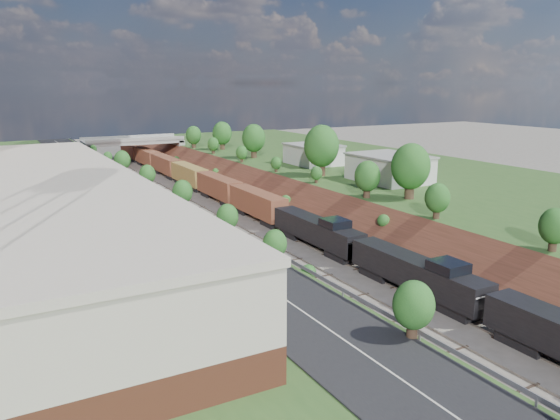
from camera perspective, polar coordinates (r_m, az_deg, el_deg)
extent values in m
cube|color=#305523|center=(102.27, 12.44, 2.72)|extent=(44.00, 180.00, 5.00)
cube|color=brown|center=(81.35, -11.72, -1.70)|extent=(10.00, 180.00, 10.00)
cube|color=brown|center=(90.01, 1.75, 0.00)|extent=(10.00, 180.00, 10.00)
cube|color=gray|center=(84.06, -6.26, -0.96)|extent=(1.58, 180.00, 0.18)
cube|color=gray|center=(86.13, -3.07, -0.55)|extent=(1.58, 180.00, 0.18)
cube|color=black|center=(79.07, -15.00, 1.46)|extent=(8.00, 180.00, 0.10)
cube|color=#99999E|center=(80.03, -12.18, 2.11)|extent=(0.06, 171.00, 0.30)
cube|color=brown|center=(55.57, -21.97, -2.79)|extent=(14.00, 62.00, 2.20)
cube|color=beige|center=(54.83, -22.26, 0.49)|extent=(14.00, 62.00, 4.30)
cube|color=beige|center=(54.39, -22.48, 2.95)|extent=(14.30, 62.30, 0.50)
cube|color=gray|center=(140.25, -19.63, 5.26)|extent=(1.50, 8.00, 6.20)
cube|color=gray|center=(145.68, -10.65, 6.06)|extent=(1.50, 8.00, 6.20)
cube|color=gray|center=(142.19, -15.13, 6.93)|extent=(24.00, 8.00, 1.00)
cube|color=gray|center=(138.25, -14.74, 7.12)|extent=(24.00, 0.30, 0.80)
cube|color=gray|center=(145.98, -15.54, 7.37)|extent=(24.00, 0.30, 0.80)
cube|color=silver|center=(89.43, 11.35, 4.23)|extent=(9.00, 12.00, 4.00)
cube|color=silver|center=(106.75, 3.50, 5.76)|extent=(8.00, 10.00, 3.60)
cylinder|color=#473323|center=(76.43, 13.37, 2.13)|extent=(1.30, 1.30, 2.62)
ellipsoid|color=#245F21|center=(75.92, 13.49, 4.46)|extent=(5.25, 5.25, 6.30)
cylinder|color=#473323|center=(44.19, 2.76, -6.46)|extent=(0.66, 0.66, 1.22)
ellipsoid|color=#245F21|center=(43.72, 2.78, -4.65)|extent=(2.45, 2.45, 2.94)
cube|color=black|center=(55.68, 14.04, -6.33)|extent=(2.86, 17.16, 2.70)
cube|color=black|center=(69.38, 3.84, -2.09)|extent=(2.86, 17.16, 2.70)
cube|color=brown|center=(118.82, -10.78, 4.27)|extent=(2.86, 91.81, 3.43)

